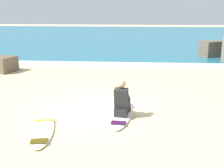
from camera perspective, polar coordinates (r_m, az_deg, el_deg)
The scene contains 7 objects.
ground_plane at distance 8.25m, azimuth -3.05°, elevation -5.25°, with size 80.00×80.00×0.00m, color beige.
sea at distance 27.94m, azimuth 2.40°, elevation 9.04°, with size 80.00×28.00×0.10m, color teal.
breaking_foam at distance 14.39m, azimuth 0.28°, elevation 3.67°, with size 80.00×0.90×0.11m, color white.
surfboard_main at distance 7.91m, azimuth 1.97°, elevation -5.88°, with size 0.70×2.31×0.08m.
surfer_seated at distance 7.64m, azimuth 1.95°, elevation -3.43°, with size 0.45×0.75×0.95m.
surfboard_spare_near at distance 7.07m, azimuth -13.36°, elevation -8.87°, with size 0.89×2.03×0.08m.
shoreline_rock at distance 13.92m, azimuth -20.44°, elevation 3.52°, with size 0.94×0.98×0.67m, color brown.
Camera 1 is at (1.05, -7.69, 2.82)m, focal length 47.01 mm.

